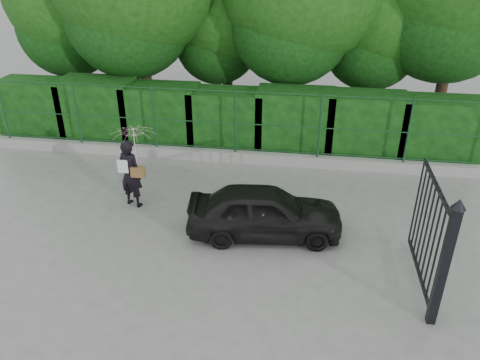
# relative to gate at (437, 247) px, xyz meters

# --- Properties ---
(ground) EXTENTS (80.00, 80.00, 0.00)m
(ground) POSITION_rel_gate_xyz_m (-4.60, 0.72, -1.19)
(ground) COLOR gray
(kerb) EXTENTS (14.00, 0.25, 0.30)m
(kerb) POSITION_rel_gate_xyz_m (-4.60, 5.22, -1.04)
(kerb) COLOR #9E9E99
(kerb) RESTS_ON ground
(fence) EXTENTS (14.13, 0.06, 1.80)m
(fence) POSITION_rel_gate_xyz_m (-4.38, 5.22, 0.01)
(fence) COLOR #15401F
(fence) RESTS_ON kerb
(hedge) EXTENTS (14.20, 1.20, 1.94)m
(hedge) POSITION_rel_gate_xyz_m (-4.64, 6.22, -0.27)
(hedge) COLOR black
(hedge) RESTS_ON ground
(gate) EXTENTS (0.22, 2.33, 2.36)m
(gate) POSITION_rel_gate_xyz_m (0.00, 0.00, 0.00)
(gate) COLOR black
(gate) RESTS_ON ground
(woman) EXTENTS (1.00, 1.02, 1.97)m
(woman) POSITION_rel_gate_xyz_m (-6.12, 2.52, 0.11)
(woman) COLOR black
(woman) RESTS_ON ground
(car) EXTENTS (3.39, 1.67, 1.11)m
(car) POSITION_rel_gate_xyz_m (-3.01, 1.71, -0.63)
(car) COLOR black
(car) RESTS_ON ground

